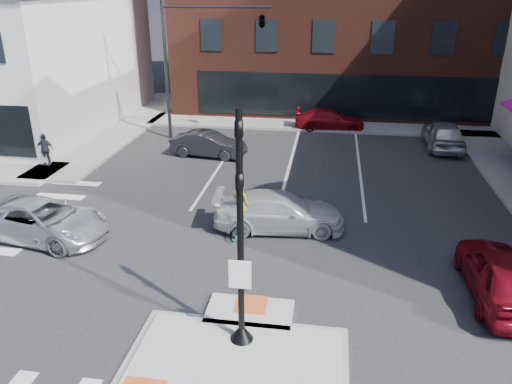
% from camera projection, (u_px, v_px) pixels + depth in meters
% --- Properties ---
extents(ground, '(120.00, 120.00, 0.00)m').
position_uv_depth(ground, '(239.00, 353.00, 12.44)').
color(ground, '#28282B').
rests_on(ground, ground).
extents(refuge_island, '(5.40, 4.65, 0.13)m').
position_uv_depth(refuge_island, '(237.00, 358.00, 12.19)').
color(refuge_island, gray).
rests_on(refuge_island, ground).
extents(sidewalk_nw, '(23.50, 20.50, 0.15)m').
position_uv_depth(sidewalk_nw, '(1.00, 143.00, 28.70)').
color(sidewalk_nw, gray).
rests_on(sidewalk_nw, ground).
extents(sidewalk_n, '(26.00, 3.00, 0.15)m').
position_uv_depth(sidewalk_n, '(347.00, 126.00, 32.07)').
color(sidewalk_n, gray).
rests_on(sidewalk_n, ground).
extents(building_far_left, '(10.00, 12.00, 10.00)m').
position_uv_depth(building_far_left, '(286.00, 17.00, 58.53)').
color(building_far_left, slate).
rests_on(building_far_left, ground).
extents(building_far_right, '(12.00, 12.00, 12.00)m').
position_uv_depth(building_far_right, '(398.00, 8.00, 58.15)').
color(building_far_right, brown).
rests_on(building_far_right, ground).
extents(signal_pole, '(0.60, 0.60, 5.98)m').
position_uv_depth(signal_pole, '(241.00, 263.00, 11.90)').
color(signal_pole, black).
rests_on(signal_pole, refuge_island).
extents(mast_arm_signal, '(6.10, 2.24, 8.00)m').
position_uv_depth(mast_arm_signal, '(235.00, 30.00, 26.96)').
color(mast_arm_signal, black).
rests_on(mast_arm_signal, ground).
extents(silver_suv, '(5.35, 3.14, 1.40)m').
position_uv_depth(silver_suv, '(42.00, 220.00, 17.87)').
color(silver_suv, silver).
rests_on(silver_suv, ground).
extents(red_sedan, '(1.84, 4.54, 1.55)m').
position_uv_depth(red_sedan, '(502.00, 274.00, 14.37)').
color(red_sedan, maroon).
rests_on(red_sedan, ground).
extents(white_pickup, '(5.04, 2.48, 1.41)m').
position_uv_depth(white_pickup, '(279.00, 211.00, 18.53)').
color(white_pickup, silver).
rests_on(white_pickup, ground).
extents(bg_car_dark, '(4.11, 1.86, 1.31)m').
position_uv_depth(bg_car_dark, '(208.00, 144.00, 26.49)').
color(bg_car_dark, '#26252A').
rests_on(bg_car_dark, ground).
extents(bg_car_silver, '(1.89, 4.62, 1.57)m').
position_uv_depth(bg_car_silver, '(443.00, 134.00, 27.77)').
color(bg_car_silver, silver).
rests_on(bg_car_silver, ground).
extents(bg_car_red, '(4.42, 2.00, 1.26)m').
position_uv_depth(bg_car_red, '(330.00, 120.00, 31.44)').
color(bg_car_red, maroon).
rests_on(bg_car_red, ground).
extents(cyclist, '(1.01, 1.66, 2.03)m').
position_uv_depth(cyclist, '(241.00, 218.00, 18.03)').
color(cyclist, '#3F3F44').
rests_on(cyclist, ground).
extents(pedestrian_b, '(0.94, 0.41, 1.60)m').
position_uv_depth(pedestrian_b, '(45.00, 149.00, 24.70)').
color(pedestrian_b, '#332E39').
rests_on(pedestrian_b, sidewalk_nw).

